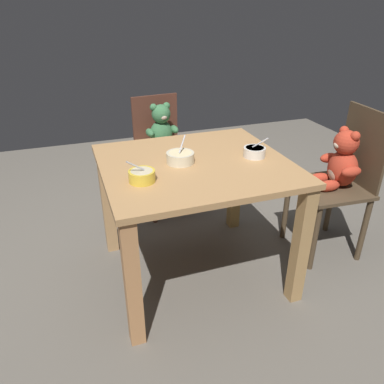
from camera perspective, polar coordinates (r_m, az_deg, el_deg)
ground_plane at (r=2.37m, az=0.41°, el=-12.28°), size 5.20×5.20×0.04m
dining_table at (r=2.03m, az=0.47°, el=1.04°), size 0.98×0.90×0.73m
teddy_chair_near_right at (r=2.45m, az=21.75°, el=3.06°), size 0.43×0.44×0.93m
teddy_chair_far_center at (r=2.84m, az=-4.48°, el=7.70°), size 0.43×0.45×0.86m
porridge_bowl_white_near_right at (r=2.07m, az=9.54°, el=6.09°), size 0.12×0.12×0.11m
porridge_bowl_yellow_near_left at (r=1.77m, az=-7.67°, el=2.48°), size 0.13×0.13×0.12m
porridge_bowl_cream_center at (r=1.96m, az=-1.80°, el=5.32°), size 0.15×0.15×0.13m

